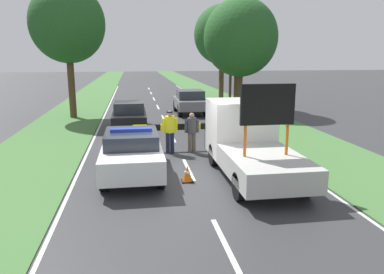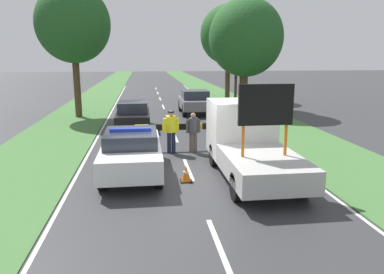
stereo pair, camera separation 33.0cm
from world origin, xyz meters
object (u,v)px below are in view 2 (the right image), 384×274
Objects in this scene: police_car at (132,151)px; queued_car_suv_grey at (195,101)px; roadside_tree_near_right at (243,38)px; police_officer at (171,128)px; traffic_cone_lane_edge at (138,138)px; utility_pole at (236,52)px; traffic_cone_centre_front at (225,143)px; queued_car_sedan_black at (133,115)px; traffic_cone_near_police at (186,174)px; road_barrier at (176,128)px; traffic_cone_near_truck at (231,136)px; roadside_tree_near_left at (246,38)px; work_truck at (248,141)px; traffic_cone_behind_barrier at (248,138)px; roadside_tree_mid_right at (73,24)px; roadside_tree_mid_left at (228,35)px; pedestrian_civilian at (193,129)px.

police_car is 1.14× the size of queued_car_suv_grey.
police_officer is at bearing -116.16° from roadside_tree_near_right.
traffic_cone_lane_edge is 13.05m from utility_pole.
queued_car_sedan_black reaches higher than traffic_cone_centre_front.
traffic_cone_lane_edge is at bearing 105.86° from traffic_cone_near_police.
police_car reaches higher than road_barrier.
traffic_cone_near_truck is (4.26, 3.93, -0.45)m from police_car.
roadside_tree_near_right is (0.37, 2.12, 0.07)m from roadside_tree_near_left.
utility_pole is at bearing 75.20° from traffic_cone_near_truck.
work_truck is 0.70× the size of roadside_tree_near_left.
police_officer is at bearing -161.65° from traffic_cone_behind_barrier.
work_truck is 0.66× the size of roadside_tree_mid_right.
roadside_tree_mid_left is (0.12, 5.36, 0.50)m from roadside_tree_near_right.
roadside_tree_mid_left is at bearing 88.67° from roadside_tree_near_right.
traffic_cone_behind_barrier is (1.22, 0.92, -0.04)m from traffic_cone_centre_front.
work_truck reaches higher than traffic_cone_near_truck.
work_truck is 0.65× the size of roadside_tree_mid_left.
traffic_cone_near_police is 4.29m from traffic_cone_centre_front.
utility_pole is at bearing 83.39° from pedestrian_civilian.
roadside_tree_near_right reaches higher than traffic_cone_near_truck.
roadside_tree_near_left is at bearing 50.25° from traffic_cone_lane_edge.
roadside_tree_near_right reaches higher than queued_car_sedan_black.
police_car is 9.06× the size of traffic_cone_lane_edge.
pedestrian_civilian is 1.53m from traffic_cone_centre_front.
roadside_tree_mid_left is at bearing 80.40° from traffic_cone_behind_barrier.
work_truck is at bearing -8.72° from police_car.
police_car is 7.42× the size of traffic_cone_centre_front.
pedestrian_civilian is 5.77m from queued_car_sedan_black.
police_car is 3.52m from pedestrian_civilian.
roadside_tree_mid_left is at bearing 77.90° from traffic_cone_near_truck.
police_officer is at bearing 93.13° from traffic_cone_near_police.
traffic_cone_near_truck is at bearing 50.32° from pedestrian_civilian.
roadside_tree_near_right is 11.76m from roadside_tree_mid_right.
roadside_tree_near_left is (5.63, 14.03, 4.75)m from traffic_cone_near_police.
traffic_cone_behind_barrier is 0.14× the size of queued_car_sedan_black.
pedestrian_civilian is at bearing -165.08° from police_officer.
traffic_cone_near_truck is 0.09× the size of roadside_tree_near_left.
police_car is 6.73× the size of traffic_cone_near_truck.
police_car is at bearing -118.03° from pedestrian_civilian.
roadside_tree_mid_left is at bearing 63.47° from road_barrier.
roadside_tree_near_right reaches higher than road_barrier.
work_truck is at bearing 89.92° from queued_car_suv_grey.
queued_car_sedan_black is (-3.89, 4.96, 0.47)m from traffic_cone_centre_front.
police_car reaches higher than traffic_cone_near_truck.
queued_car_sedan_black is at bearing 138.88° from traffic_cone_near_truck.
road_barrier reaches higher than traffic_cone_near_truck.
roadside_tree_mid_right is (-11.48, -8.35, 0.12)m from roadside_tree_mid_left.
utility_pole is at bearing 70.96° from traffic_cone_near_police.
road_barrier is 3.36m from traffic_cone_behind_barrier.
traffic_cone_near_police is 22.99m from roadside_tree_mid_left.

